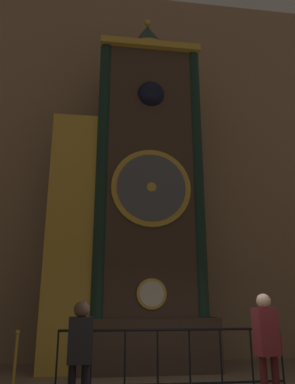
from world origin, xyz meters
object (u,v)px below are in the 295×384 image
at_px(visitor_near, 80,348).
at_px(stanchion_post, 14,372).
at_px(visitor_far, 267,340).
at_px(clock_tower, 134,198).

xyz_separation_m(visitor_near, stanchion_post, (-1.24, 2.06, -0.62)).
bearing_deg(stanchion_post, visitor_far, -27.19).
height_order(visitor_far, stanchion_post, visitor_far).
distance_m(visitor_near, visitor_far, 2.77).
bearing_deg(visitor_near, stanchion_post, 119.88).
height_order(visitor_near, visitor_far, visitor_far).
distance_m(visitor_far, stanchion_post, 4.56).
bearing_deg(clock_tower, visitor_far, -67.96).
bearing_deg(visitor_near, visitor_far, -1.09).
xyz_separation_m(visitor_far, stanchion_post, (-4.01, 2.06, -0.68)).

